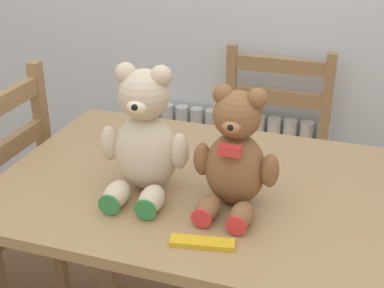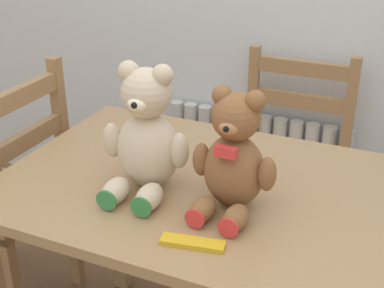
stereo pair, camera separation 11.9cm
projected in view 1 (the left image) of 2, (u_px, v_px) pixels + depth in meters
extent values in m
cylinder|color=beige|center=(155.00, 160.00, 2.63)|extent=(0.06, 0.06, 0.60)
cylinder|color=beige|center=(168.00, 162.00, 2.61)|extent=(0.06, 0.06, 0.60)
cylinder|color=beige|center=(182.00, 164.00, 2.59)|extent=(0.06, 0.06, 0.60)
cylinder|color=beige|center=(196.00, 166.00, 2.57)|extent=(0.06, 0.06, 0.60)
cylinder|color=beige|center=(211.00, 168.00, 2.55)|extent=(0.06, 0.06, 0.60)
cylinder|color=beige|center=(225.00, 171.00, 2.53)|extent=(0.06, 0.06, 0.60)
cylinder|color=beige|center=(240.00, 173.00, 2.51)|extent=(0.06, 0.06, 0.60)
cylinder|color=beige|center=(255.00, 175.00, 2.49)|extent=(0.06, 0.06, 0.60)
cylinder|color=beige|center=(270.00, 178.00, 2.47)|extent=(0.06, 0.06, 0.60)
cylinder|color=beige|center=(286.00, 180.00, 2.45)|extent=(0.06, 0.06, 0.60)
cylinder|color=beige|center=(302.00, 183.00, 2.43)|extent=(0.06, 0.06, 0.60)
cylinder|color=beige|center=(318.00, 185.00, 2.41)|extent=(0.06, 0.06, 0.60)
cube|color=beige|center=(231.00, 221.00, 2.64)|extent=(0.86, 0.10, 0.04)
cube|color=#9E7A51|center=(240.00, 194.00, 1.44)|extent=(1.32, 0.77, 0.03)
cube|color=#9E7A51|center=(103.00, 212.00, 2.07)|extent=(0.06, 0.06, 0.75)
cube|color=#997047|center=(266.00, 172.00, 2.21)|extent=(0.45, 0.39, 0.03)
cube|color=#997047|center=(304.00, 251.00, 2.10)|extent=(0.04, 0.04, 0.43)
cube|color=#997047|center=(206.00, 232.00, 2.22)|extent=(0.04, 0.04, 0.43)
cube|color=#997047|center=(321.00, 158.00, 2.29)|extent=(0.04, 0.04, 0.92)
cube|color=#997047|center=(229.00, 145.00, 2.41)|extent=(0.04, 0.04, 0.92)
cube|color=#997047|center=(280.00, 65.00, 2.18)|extent=(0.37, 0.03, 0.06)
cube|color=#997047|center=(278.00, 97.00, 2.24)|extent=(0.37, 0.03, 0.06)
cube|color=#997047|center=(50.00, 187.00, 2.01)|extent=(0.04, 0.04, 0.98)
cube|color=#997047|center=(5.00, 101.00, 1.68)|extent=(0.03, 0.31, 0.06)
cube|color=#997047|center=(12.00, 145.00, 1.75)|extent=(0.03, 0.31, 0.06)
ellipsoid|color=beige|center=(146.00, 152.00, 1.40)|extent=(0.18, 0.16, 0.21)
sphere|color=beige|center=(144.00, 95.00, 1.33)|extent=(0.13, 0.13, 0.13)
sphere|color=beige|center=(161.00, 76.00, 1.29)|extent=(0.05, 0.05, 0.05)
sphere|color=beige|center=(126.00, 73.00, 1.31)|extent=(0.05, 0.05, 0.05)
ellipsoid|color=white|center=(138.00, 105.00, 1.29)|extent=(0.06, 0.05, 0.04)
sphere|color=black|center=(134.00, 107.00, 1.27)|extent=(0.02, 0.02, 0.02)
ellipsoid|color=beige|center=(179.00, 151.00, 1.35)|extent=(0.05, 0.05, 0.10)
ellipsoid|color=beige|center=(109.00, 143.00, 1.39)|extent=(0.05, 0.05, 0.10)
ellipsoid|color=beige|center=(152.00, 199.00, 1.32)|extent=(0.07, 0.11, 0.06)
cylinder|color=#337F42|center=(145.00, 210.00, 1.28)|extent=(0.06, 0.01, 0.06)
ellipsoid|color=beige|center=(116.00, 195.00, 1.34)|extent=(0.07, 0.11, 0.06)
cylinder|color=#337F42|center=(109.00, 205.00, 1.30)|extent=(0.06, 0.01, 0.06)
ellipsoid|color=brown|center=(237.00, 169.00, 1.33)|extent=(0.16, 0.14, 0.19)
sphere|color=brown|center=(239.00, 115.00, 1.27)|extent=(0.12, 0.12, 0.12)
sphere|color=brown|center=(257.00, 98.00, 1.23)|extent=(0.05, 0.05, 0.05)
sphere|color=brown|center=(223.00, 94.00, 1.26)|extent=(0.05, 0.05, 0.05)
ellipsoid|color=#B2794C|center=(234.00, 126.00, 1.23)|extent=(0.05, 0.05, 0.04)
sphere|color=black|center=(231.00, 128.00, 1.21)|extent=(0.01, 0.01, 0.01)
ellipsoid|color=brown|center=(270.00, 171.00, 1.28)|extent=(0.05, 0.05, 0.09)
ellipsoid|color=brown|center=(202.00, 159.00, 1.33)|extent=(0.05, 0.05, 0.09)
ellipsoid|color=brown|center=(242.00, 216.00, 1.26)|extent=(0.06, 0.10, 0.06)
cylinder|color=red|center=(236.00, 226.00, 1.22)|extent=(0.05, 0.01, 0.05)
ellipsoid|color=brown|center=(208.00, 209.00, 1.29)|extent=(0.06, 0.10, 0.06)
cylinder|color=red|center=(201.00, 219.00, 1.25)|extent=(0.05, 0.01, 0.05)
cube|color=red|center=(231.00, 150.00, 1.24)|extent=(0.05, 0.02, 0.03)
cube|color=gold|center=(202.00, 243.00, 1.20)|extent=(0.15, 0.06, 0.01)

